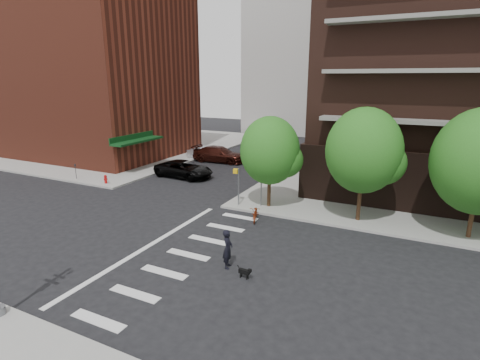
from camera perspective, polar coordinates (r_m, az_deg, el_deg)
name	(u,v)px	position (r m, az deg, el deg)	size (l,w,h in m)	color
ground	(142,244)	(21.36, -14.66, -9.38)	(120.00, 120.00, 0.00)	black
sidewalk_nw	(116,144)	(54.11, -18.37, 5.28)	(31.00, 33.00, 0.15)	gray
crosswalk	(176,252)	(20.09, -9.78, -10.71)	(3.85, 13.00, 0.01)	silver
midrise_nw	(90,65)	(47.81, -21.92, 15.92)	(21.40, 15.50, 20.00)	maroon
tree_a	(270,151)	(25.15, 4.57, 4.48)	(4.00, 4.00, 5.90)	#301E11
tree_b	(364,151)	(23.56, 18.32, 4.26)	(4.50, 4.50, 6.65)	#301E11
pedestrian_signal	(243,181)	(25.78, 0.52, -0.20)	(2.18, 0.67, 2.60)	slate
fire_hydrant	(106,179)	(33.44, -19.80, 0.19)	(0.24, 0.24, 0.73)	#A50C0C
parking_meter	(76,170)	(35.90, -23.78, 1.45)	(0.10, 0.08, 1.32)	black
parked_car_black	(184,169)	(34.28, -8.57, 1.65)	(5.48, 2.53, 1.52)	black
parked_car_maroon	(219,154)	(40.25, -3.19, 3.94)	(5.80, 2.36, 1.68)	#38140E
parked_car_silver	(206,153)	(41.55, -5.20, 4.07)	(4.31, 1.50, 1.42)	#B7B9C0
scooter	(255,213)	(23.75, 2.37, -5.05)	(0.65, 1.86, 0.98)	maroon
dog_walker	(228,249)	(17.93, -1.89, -10.45)	(0.45, 0.69, 1.90)	black
dog	(245,272)	(17.28, 0.74, -13.80)	(0.62, 0.21, 0.52)	black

